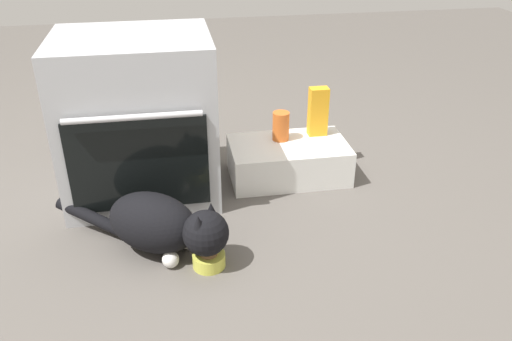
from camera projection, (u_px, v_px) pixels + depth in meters
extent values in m
plane|color=#56514C|center=(159.00, 239.00, 2.13)|extent=(8.00, 8.00, 0.00)
cube|color=#B7BABF|center=(138.00, 118.00, 2.31)|extent=(0.66, 0.54, 0.73)
cube|color=black|center=(139.00, 165.00, 2.12)|extent=(0.56, 0.01, 0.40)
cylinder|color=silver|center=(133.00, 117.00, 1.99)|extent=(0.53, 0.02, 0.02)
cube|color=white|center=(288.00, 160.00, 2.56)|extent=(0.56, 0.34, 0.18)
cylinder|color=#D1D14C|center=(209.00, 260.00, 1.97)|extent=(0.12, 0.12, 0.05)
sphere|color=brown|center=(209.00, 256.00, 1.97)|extent=(0.07, 0.07, 0.07)
ellipsoid|color=black|center=(153.00, 222.00, 2.01)|extent=(0.43, 0.40, 0.23)
sphere|color=black|center=(206.00, 233.00, 1.92)|extent=(0.17, 0.17, 0.17)
cone|color=black|center=(211.00, 212.00, 1.93)|extent=(0.06, 0.06, 0.08)
cone|color=black|center=(198.00, 225.00, 1.85)|extent=(0.06, 0.06, 0.08)
cylinder|color=black|center=(90.00, 217.00, 2.15)|extent=(0.29, 0.22, 0.10)
sphere|color=silver|center=(188.00, 241.00, 2.07)|extent=(0.06, 0.06, 0.06)
sphere|color=silver|center=(171.00, 259.00, 1.97)|extent=(0.06, 0.06, 0.06)
cylinder|color=#D16023|center=(281.00, 126.00, 2.53)|extent=(0.08, 0.08, 0.14)
cube|color=orange|center=(318.00, 112.00, 2.56)|extent=(0.09, 0.06, 0.24)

